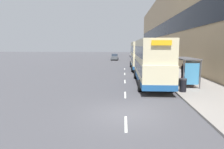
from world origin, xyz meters
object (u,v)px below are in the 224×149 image
bus_shelter (188,66)px  car_0 (115,57)px  pedestrian_1 (197,73)px  litter_bin (183,85)px  pedestrian_at_shelter (183,72)px  pedestrian_2 (190,74)px  double_decker_bus_near (151,61)px  car_1 (133,54)px  pedestrian_3 (173,75)px  double_decker_bus_ahead (140,55)px

bus_shelter → car_0: (-8.33, 33.66, -1.05)m
pedestrian_1 → litter_bin: pedestrian_1 is taller
litter_bin → bus_shelter: bearing=67.0°
pedestrian_at_shelter → pedestrian_2: (0.10, -2.00, 0.03)m
double_decker_bus_near → car_1: double_decker_bus_near is taller
car_0 → pedestrian_2: size_ratio=2.35×
car_1 → pedestrian_3: size_ratio=2.21×
double_decker_bus_near → car_1: size_ratio=2.60×
car_0 → pedestrian_3: 34.45m
car_0 → pedestrian_3: (7.00, -33.73, 0.23)m
car_0 → pedestrian_3: bearing=101.7°
double_decker_bus_ahead → bus_shelter: bearing=-75.6°
bus_shelter → pedestrian_at_shelter: bus_shelter is taller
double_decker_bus_near → pedestrian_at_shelter: (3.60, 1.93, -1.26)m
double_decker_bus_near → litter_bin: (2.08, -3.56, -1.61)m
bus_shelter → car_1: (-2.94, 48.17, -0.98)m
pedestrian_1 → car_0: bearing=107.1°
double_decker_bus_near → pedestrian_2: 3.89m
bus_shelter → litter_bin: (-1.22, -2.88, -1.21)m
double_decker_bus_ahead → pedestrian_at_shelter: double_decker_bus_ahead is taller
pedestrian_at_shelter → double_decker_bus_ahead: bearing=109.3°
pedestrian_1 → double_decker_bus_ahead: bearing=113.2°
pedestrian_3 → pedestrian_2: bearing=21.8°
double_decker_bus_near → litter_bin: bearing=-59.8°
double_decker_bus_near → pedestrian_3: 2.44m
car_0 → pedestrian_1: size_ratio=2.43×
double_decker_bus_near → pedestrian_at_shelter: double_decker_bus_near is taller
pedestrian_2 → pedestrian_3: same height
bus_shelter → double_decker_bus_near: size_ratio=0.41×
bus_shelter → car_0: bearing=103.9°
double_decker_bus_ahead → pedestrian_3: double_decker_bus_ahead is taller
car_1 → pedestrian_1: pedestrian_1 is taller
pedestrian_2 → double_decker_bus_near: bearing=179.0°
double_decker_bus_near → pedestrian_3: size_ratio=5.76×
pedestrian_at_shelter → pedestrian_2: pedestrian_2 is taller
double_decker_bus_near → car_1: bearing=89.6°
double_decker_bus_near → pedestrian_2: double_decker_bus_near is taller
pedestrian_2 → litter_bin: size_ratio=1.71×
double_decker_bus_near → pedestrian_at_shelter: 4.28m
double_decker_bus_near → pedestrian_3: (1.96, -0.76, -1.23)m
double_decker_bus_ahead → pedestrian_2: size_ratio=5.65×
car_0 → car_1: bearing=-110.4°
double_decker_bus_ahead → car_1: 34.97m
litter_bin → pedestrian_2: bearing=65.1°
pedestrian_1 → car_1: bearing=95.5°
pedestrian_1 → pedestrian_2: 1.60m
double_decker_bus_near → pedestrian_1: (4.80, 1.10, -1.26)m
pedestrian_1 → double_decker_bus_near: bearing=-167.1°
pedestrian_3 → litter_bin: 2.83m
pedestrian_2 → car_0: bearing=104.8°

